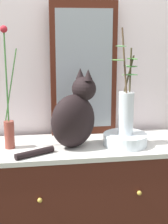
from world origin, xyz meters
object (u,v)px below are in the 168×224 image
object	(u,v)px
bowl_porcelain	(125,139)
mirror_leaning	(84,70)
vase_slim_green	(9,121)
vase_glass_clear	(126,109)
sideboard	(84,219)
cat_sitting	(75,116)

from	to	relation	value
bowl_porcelain	mirror_leaning	bearing A→B (deg)	129.14
vase_slim_green	vase_glass_clear	bearing A→B (deg)	-3.84
sideboard	cat_sitting	bearing A→B (deg)	-151.73
sideboard	bowl_porcelain	world-z (taller)	bowl_porcelain
cat_sitting	vase_slim_green	distance (m)	0.34
sideboard	mirror_leaning	distance (m)	0.86
cat_sitting	bowl_porcelain	bearing A→B (deg)	-2.92
cat_sitting	vase_glass_clear	xyz separation A→B (m)	(0.27, -0.01, 0.03)
cat_sitting	mirror_leaning	bearing A→B (deg)	69.40
bowl_porcelain	vase_glass_clear	bearing A→B (deg)	84.69
mirror_leaning	bowl_porcelain	xyz separation A→B (m)	(0.19, -0.23, -0.35)
sideboard	vase_slim_green	bearing A→B (deg)	-179.77
sideboard	vase_slim_green	xyz separation A→B (m)	(-0.39, -0.00, 0.60)
sideboard	mirror_leaning	world-z (taller)	mirror_leaning
mirror_leaning	vase_glass_clear	size ratio (longest dim) A/B	1.38
mirror_leaning	vase_slim_green	size ratio (longest dim) A/B	1.22
mirror_leaning	vase_slim_green	distance (m)	0.52
sideboard	vase_slim_green	size ratio (longest dim) A/B	1.81
cat_sitting	bowl_porcelain	distance (m)	0.31
mirror_leaning	cat_sitting	distance (m)	0.32
sideboard	mirror_leaning	size ratio (longest dim) A/B	1.48
sideboard	vase_glass_clear	xyz separation A→B (m)	(0.22, -0.04, 0.65)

